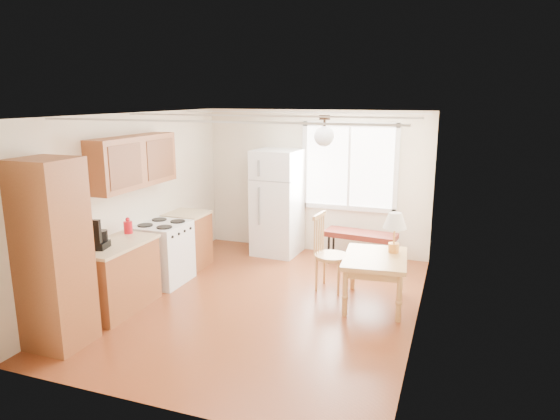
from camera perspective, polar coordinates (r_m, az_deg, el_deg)
The scene contains 11 objects.
room_shell at distance 6.48m, azimuth -2.00°, elevation -0.27°, with size 4.60×5.60×2.62m.
kitchen_run at distance 6.89m, azimuth -17.40°, elevation -3.60°, with size 0.65×3.40×2.20m.
window_unit at distance 8.59m, azimuth 7.92°, elevation 4.91°, with size 1.64×0.05×1.51m.
pendant_light at distance 6.49m, azimuth 5.08°, elevation 8.52°, with size 0.26×0.26×0.40m.
refrigerator at distance 8.69m, azimuth -0.30°, elevation 0.88°, with size 0.79×0.80×1.83m.
bench at distance 8.32m, azimuth 9.19°, elevation -2.93°, with size 1.21×0.56×0.54m.
dining_table at distance 6.73m, azimuth 10.81°, elevation -6.06°, with size 0.90×1.14×0.67m.
chair at distance 7.17m, azimuth 5.16°, elevation -4.13°, with size 0.49×0.48×1.10m.
table_lamp at distance 6.81m, azimuth 13.00°, elevation -1.54°, with size 0.31×0.31×0.55m.
coffee_maker at distance 6.47m, azimuth -20.12°, elevation -3.00°, with size 0.24×0.29×0.39m.
kettle at distance 7.08m, azimuth -16.98°, elevation -1.85°, with size 0.12×0.12×0.22m.
Camera 1 is at (2.36, -5.85, 2.73)m, focal length 32.00 mm.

